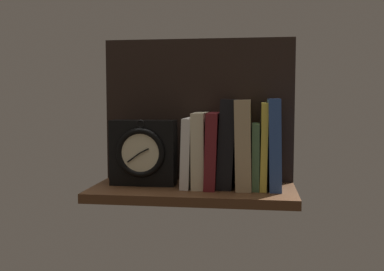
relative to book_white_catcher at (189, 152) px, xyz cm
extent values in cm
cube|color=#4C2D19|center=(1.50, -2.82, -10.76)|extent=(55.97, 24.67, 2.50)
cube|color=black|center=(1.50, 8.92, 11.41)|extent=(55.97, 1.20, 41.84)
cube|color=silver|center=(0.00, 0.00, 0.00)|extent=(3.05, 14.53, 19.09)
cube|color=beige|center=(3.27, 0.00, 0.75)|extent=(3.66, 14.73, 20.55)
cube|color=maroon|center=(6.83, 0.00, 0.74)|extent=(3.66, 16.64, 20.59)
cube|color=black|center=(10.73, 0.00, 2.59)|extent=(5.28, 12.54, 24.36)
cube|color=tan|center=(15.19, 0.00, 2.51)|extent=(4.75, 15.55, 24.15)
cube|color=#476B44|center=(18.54, 0.00, -0.71)|extent=(2.08, 13.47, 17.61)
cube|color=gold|center=(20.71, 0.00, 2.13)|extent=(2.10, 13.58, 23.30)
cube|color=#2D4C8E|center=(23.47, 0.00, 2.67)|extent=(3.76, 14.95, 24.43)
cube|color=black|center=(-12.89, -0.19, -0.35)|extent=(18.32, 6.49, 18.32)
torus|color=black|center=(-12.89, -3.83, 0.01)|extent=(13.77, 1.69, 13.77)
cylinder|color=beige|center=(-12.89, -3.83, 0.01)|extent=(11.11, 0.60, 11.11)
cube|color=black|center=(-11.67, -4.33, 0.61)|extent=(2.57, 0.30, 1.48)
cube|color=black|center=(-14.64, -4.33, -1.28)|extent=(3.69, 0.30, 2.81)
torus|color=black|center=(-12.89, -3.43, 7.89)|extent=(2.44, 0.44, 2.44)
camera|label=1|loc=(18.19, -122.17, 14.88)|focal=41.68mm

